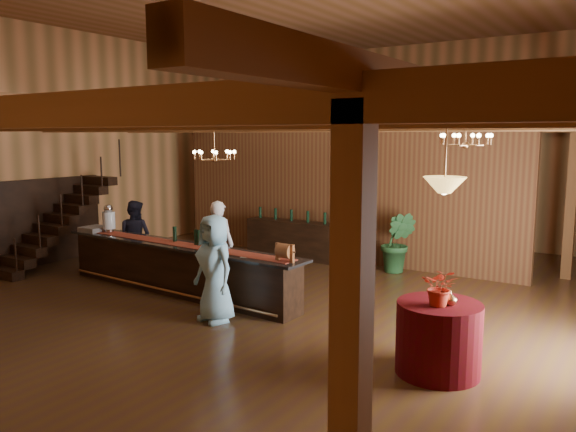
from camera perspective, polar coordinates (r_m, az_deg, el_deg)
The scene contains 26 objects.
floor at distance 10.70m, azimuth -1.92°, elevation -8.07°, with size 14.00×14.00×0.00m, color #482F15.
wall_back at distance 16.48m, azimuth 12.34°, elevation 7.16°, with size 12.00×0.10×5.50m, color #C68049.
wall_left at distance 14.59m, azimuth -21.73°, elevation 6.66°, with size 0.10×14.00×5.50m, color #C68049.
beam_grid at distance 10.69m, azimuth -0.41°, elevation 9.51°, with size 11.90×13.90×0.39m.
support_posts at distance 9.96m, azimuth -3.63°, elevation 0.13°, with size 9.20×10.20×3.20m.
partition_wall at distance 13.59m, azimuth 4.87°, elevation 2.06°, with size 9.00×0.18×3.10m, color brown.
staircase at distance 13.86m, azimuth -22.55°, elevation -0.71°, with size 1.00×2.80×2.00m.
backroom_boxes at distance 15.41m, azimuth 9.06°, elevation -1.11°, with size 4.10×0.60×1.10m.
tasting_bar at distance 10.97m, azimuth -11.18°, elevation -5.19°, with size 5.75×0.95×0.97m.
beverage_dispenser at distance 12.45m, azimuth -17.75°, elevation -0.29°, with size 0.26×0.26×0.60m.
glass_rack_tray at distance 12.73m, azimuth -19.03°, elevation -1.25°, with size 0.50×0.50×0.10m, color gray.
raffle_drum at distance 9.13m, azimuth -0.33°, elevation -3.59°, with size 0.34×0.24×0.30m.
bar_bottle_0 at distance 11.04m, azimuth -11.44°, elevation -1.83°, with size 0.07×0.07×0.30m, color black.
bar_bottle_1 at distance 10.64m, azimuth -9.33°, elevation -2.15°, with size 0.07×0.07×0.30m, color black.
bar_bottle_2 at distance 10.58m, azimuth -9.02°, elevation -2.20°, with size 0.07×0.07×0.30m, color black.
backbar_shelf at distance 13.62m, azimuth 2.01°, elevation -2.55°, with size 3.24×0.51×0.91m, color black.
round_table at distance 7.49m, azimuth 15.04°, elevation -11.90°, with size 1.06×1.06×0.92m, color #400904.
chandelier_left at distance 10.92m, azimuth -7.48°, elevation 6.19°, with size 0.80×0.80×0.73m.
chandelier_right at distance 9.31m, azimuth 17.61°, elevation 7.46°, with size 0.80×0.80×0.42m.
pendant_lamp at distance 7.07m, azimuth 15.62°, elevation 3.07°, with size 0.52×0.52×0.90m.
bartender at distance 11.17m, azimuth -7.10°, elevation -2.85°, with size 0.63×0.42×1.73m, color white.
staff_second at distance 12.77m, azimuth -15.28°, elevation -2.01°, with size 0.77×0.60×1.59m, color black.
guest at distance 9.14m, azimuth -7.47°, elevation -5.29°, with size 0.86×0.56×1.75m, color #92D2EF.
floor_plant at distance 12.52m, azimuth 11.10°, elevation -2.64°, with size 0.74×0.60×1.35m, color #224E23.
table_flowers at distance 7.16m, azimuth 15.23°, elevation -6.98°, with size 0.43×0.37×0.48m, color #AD2714.
table_vase at distance 7.25m, azimuth 16.16°, elevation -7.60°, with size 0.14×0.14×0.29m, color tan.
Camera 1 is at (5.94, -8.37, 3.00)m, focal length 35.00 mm.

